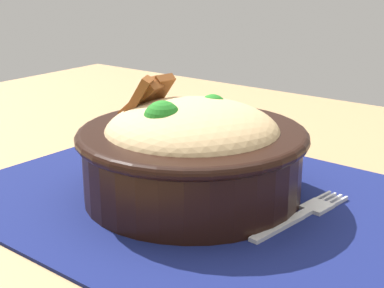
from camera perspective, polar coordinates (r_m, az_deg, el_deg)
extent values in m
cube|color=#99754C|center=(0.56, 0.03, -7.25)|extent=(1.22, 0.93, 0.04)
cylinder|color=olive|center=(1.32, -8.55, -9.25)|extent=(0.04, 0.04, 0.68)
cube|color=#11194C|center=(0.54, 1.70, -5.93)|extent=(0.46, 0.35, 0.00)
cylinder|color=black|center=(0.54, 0.00, -1.69)|extent=(0.20, 0.20, 0.07)
torus|color=black|center=(0.54, 0.00, 1.05)|extent=(0.21, 0.21, 0.01)
ellipsoid|color=tan|center=(0.54, 0.00, 1.15)|extent=(0.18, 0.18, 0.06)
sphere|color=#1E6B1E|center=(0.55, 1.76, 3.57)|extent=(0.03, 0.03, 0.03)
sphere|color=#1E6B1E|center=(0.51, -2.92, 2.37)|extent=(0.03, 0.03, 0.03)
cylinder|color=orange|center=(0.52, 3.57, 2.26)|extent=(0.02, 0.03, 0.01)
cylinder|color=orange|center=(0.53, -0.75, 2.83)|extent=(0.02, 0.04, 0.01)
cube|color=brown|center=(0.57, -3.57, 4.93)|extent=(0.04, 0.03, 0.04)
cube|color=brown|center=(0.56, -4.42, 4.60)|extent=(0.03, 0.02, 0.04)
cube|color=brown|center=(0.55, -5.10, 4.39)|extent=(0.04, 0.03, 0.04)
cube|color=brown|center=(0.54, -5.56, 4.21)|extent=(0.04, 0.03, 0.05)
cube|color=#BABABA|center=(0.49, 8.47, -8.14)|extent=(0.02, 0.07, 0.00)
cube|color=#BABABA|center=(0.52, 11.07, -6.69)|extent=(0.01, 0.01, 0.00)
cube|color=#BABABA|center=(0.54, 12.20, -6.06)|extent=(0.02, 0.03, 0.00)
cube|color=#BABABA|center=(0.55, 14.39, -5.51)|extent=(0.01, 0.02, 0.00)
cube|color=#BABABA|center=(0.55, 13.86, -5.35)|extent=(0.01, 0.02, 0.00)
cube|color=#BABABA|center=(0.56, 13.32, -5.19)|extent=(0.01, 0.02, 0.00)
cube|color=#BABABA|center=(0.56, 12.80, -5.03)|extent=(0.01, 0.02, 0.00)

